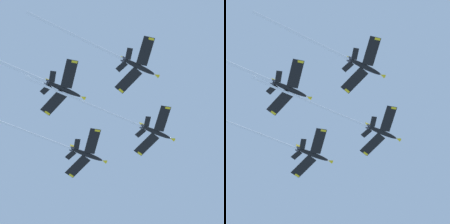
{
  "view_description": "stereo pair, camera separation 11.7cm",
  "coord_description": "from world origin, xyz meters",
  "views": [
    {
      "loc": [
        23.54,
        -45.63,
        1.93
      ],
      "look_at": [
        -8.85,
        -8.69,
        138.02
      ],
      "focal_mm": 71.98,
      "sensor_mm": 36.0,
      "label": 1
    },
    {
      "loc": [
        23.45,
        -45.71,
        1.93
      ],
      "look_at": [
        -8.85,
        -8.69,
        138.02
      ],
      "focal_mm": 71.98,
      "sensor_mm": 36.0,
      "label": 2
    }
  ],
  "objects": [
    {
      "name": "jet_lead",
      "position": [
        -6.12,
        0.07,
        139.85
      ],
      "size": [
        25.88,
        50.64,
        13.27
      ],
      "color": "black"
    },
    {
      "name": "jet_left_wing",
      "position": [
        -27.69,
        -10.16,
        136.08
      ],
      "size": [
        24.44,
        47.96,
        12.51
      ],
      "color": "black"
    },
    {
      "name": "jet_right_wing",
      "position": [
        4.9,
        -21.34,
        136.04
      ],
      "size": [
        22.44,
        42.17,
        11.16
      ],
      "color": "black"
    },
    {
      "name": "jet_slot",
      "position": [
        -17.49,
        -33.53,
        132.77
      ],
      "size": [
        22.35,
        41.48,
        11.14
      ],
      "color": "black"
    }
  ]
}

